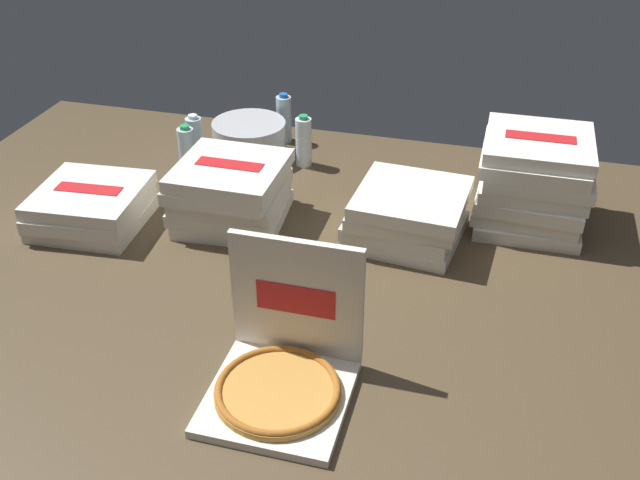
# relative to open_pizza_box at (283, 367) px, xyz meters

# --- Properties ---
(ground_plane) EXTENTS (3.20, 2.40, 0.02)m
(ground_plane) POSITION_rel_open_pizza_box_xyz_m (-0.06, 0.42, -0.09)
(ground_plane) COLOR #4C3D28
(open_pizza_box) EXTENTS (0.36, 0.37, 0.39)m
(open_pizza_box) POSITION_rel_open_pizza_box_xyz_m (0.00, 0.00, 0.00)
(open_pizza_box) COLOR silver
(open_pizza_box) RESTS_ON ground_plane
(pizza_stack_right_far) EXTENTS (0.39, 0.39, 0.33)m
(pizza_stack_right_far) POSITION_rel_open_pizza_box_xyz_m (0.59, 1.05, 0.09)
(pizza_stack_right_far) COLOR silver
(pizza_stack_right_far) RESTS_ON ground_plane
(pizza_stack_right_mid) EXTENTS (0.41, 0.40, 0.19)m
(pizza_stack_right_mid) POSITION_rel_open_pizza_box_xyz_m (0.19, 0.82, 0.02)
(pizza_stack_right_mid) COLOR silver
(pizza_stack_right_mid) RESTS_ON ground_plane
(pizza_stack_left_far) EXTENTS (0.39, 0.40, 0.14)m
(pizza_stack_left_far) POSITION_rel_open_pizza_box_xyz_m (-0.91, 0.62, -0.01)
(pizza_stack_left_far) COLOR silver
(pizza_stack_left_far) RESTS_ON ground_plane
(pizza_stack_center_near) EXTENTS (0.39, 0.40, 0.23)m
(pizza_stack_center_near) POSITION_rel_open_pizza_box_xyz_m (-0.44, 0.77, 0.04)
(pizza_stack_center_near) COLOR silver
(pizza_stack_center_near) RESTS_ON ground_plane
(ice_bucket) EXTENTS (0.30, 0.30, 0.15)m
(ice_bucket) POSITION_rel_open_pizza_box_xyz_m (-0.55, 1.28, 0.00)
(ice_bucket) COLOR #B7BABF
(ice_bucket) RESTS_ON ground_plane
(water_bottle_0) EXTENTS (0.07, 0.07, 0.22)m
(water_bottle_0) POSITION_rel_open_pizza_box_xyz_m (-0.73, 1.05, 0.03)
(water_bottle_0) COLOR silver
(water_bottle_0) RESTS_ON ground_plane
(water_bottle_1) EXTENTS (0.07, 0.07, 0.22)m
(water_bottle_1) POSITION_rel_open_pizza_box_xyz_m (-0.74, 1.16, 0.03)
(water_bottle_1) COLOR silver
(water_bottle_1) RESTS_ON ground_plane
(water_bottle_2) EXTENTS (0.07, 0.07, 0.22)m
(water_bottle_2) POSITION_rel_open_pizza_box_xyz_m (-0.46, 1.47, 0.03)
(water_bottle_2) COLOR silver
(water_bottle_2) RESTS_ON ground_plane
(water_bottle_3) EXTENTS (0.07, 0.07, 0.22)m
(water_bottle_3) POSITION_rel_open_pizza_box_xyz_m (-0.31, 1.27, 0.03)
(water_bottle_3) COLOR white
(water_bottle_3) RESTS_ON ground_plane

